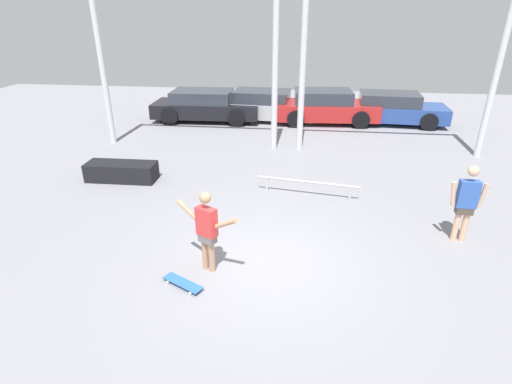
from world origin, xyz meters
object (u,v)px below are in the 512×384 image
Objects in this scene: parked_car_black at (206,106)px; parked_car_blue at (391,109)px; parked_car_red at (325,107)px; bystander at (466,201)px; parked_car_silver at (264,106)px; grind_rail at (308,184)px; skateboarder at (207,228)px; grind_box at (122,172)px; skateboard at (183,283)px.

parked_car_black is 7.86m from parked_car_blue.
parked_car_red is 2.61× the size of bystander.
bystander is (2.44, -9.35, 0.26)m from parked_car_red.
parked_car_red is 2.75m from parked_car_blue.
parked_car_silver is at bearing 6.99° from parked_car_black.
parked_car_blue is at bearing 5.53° from parked_car_silver.
parked_car_red reaches higher than grind_rail.
skateboarder is 0.81× the size of grind_box.
skateboarder is at bearing -84.24° from parked_car_silver.
skateboarder is 0.60× the size of grind_rail.
parked_car_red is (0.70, 7.49, 0.35)m from grind_rail.
parked_car_red is 9.67m from bystander.
skateboarder is at bearing 20.29° from bystander.
parked_car_blue is at bearing 0.09° from parked_car_red.
parked_car_black is at bearing 83.32° from grind_box.
skateboarder is 5.22m from grind_box.
parked_car_black is 2.75× the size of bystander.
bystander is at bearing -15.14° from grind_box.
parked_car_black is at bearing 130.86° from skateboarder.
bystander is (-0.30, -9.53, 0.29)m from parked_car_blue.
bystander is (7.55, -9.12, 0.29)m from parked_car_black.
grind_rail is at bearing 90.07° from skateboarder.
skateboard is 11.70m from parked_car_silver.
skateboard is at bearing -80.37° from parked_car_black.
parked_car_red is at bearing 1.98° from parked_car_silver.
skateboarder is at bearing -111.36° from parked_car_blue.
grind_rail is 3.70m from bystander.
parked_car_silver is 2.63× the size of bystander.
skateboard is at bearing -111.73° from parked_car_blue.
parked_car_red reaches higher than parked_car_blue.
parked_car_red is at bearing 0.95° from parked_car_black.
parked_car_silver is (-0.11, 11.14, -0.27)m from skateboarder.
parked_car_blue is at bearing 40.05° from grind_box.
grind_rail is (2.15, 4.05, 0.26)m from skateboard.
skateboarder is at bearing -48.85° from grind_box.
grind_box is at bearing -98.36° from parked_car_black.
grind_box is 11.31m from parked_car_blue.
skateboard is at bearing -107.51° from parked_car_red.
parked_car_red reaches higher than grind_box.
grind_rail is 8.49m from parked_car_black.
parked_car_silver is at bearing 104.08° from grind_rail.
parked_car_black is (0.80, 6.86, 0.38)m from grind_box.
skateboard is 0.48× the size of bystander.
parked_car_silver reaches higher than grind_box.
parked_car_black is 1.05× the size of parked_car_silver.
grind_rail is 0.57× the size of parked_car_black.
skateboarder is 0.36× the size of parked_car_silver.
parked_car_silver is (3.30, 7.24, 0.36)m from grind_box.
skateboard is 5.78m from bystander.
skateboarder is at bearing -117.18° from grind_rail.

